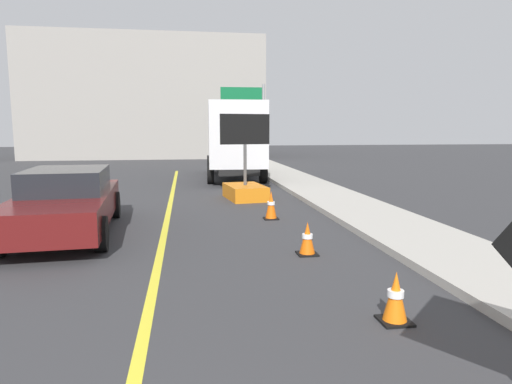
% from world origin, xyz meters
% --- Properties ---
extents(sidewalk_curb, '(2.08, 48.00, 0.14)m').
position_xyz_m(sidewalk_curb, '(5.09, 6.00, 0.07)').
color(sidewalk_curb, '#B2ADA3').
rests_on(sidewalk_curb, ground).
extents(lane_center_stripe, '(0.14, 36.00, 0.01)m').
position_xyz_m(lane_center_stripe, '(0.00, 6.00, 0.00)').
color(lane_center_stripe, yellow).
rests_on(lane_center_stripe, ground).
extents(arrow_board_trailer, '(1.60, 1.93, 2.70)m').
position_xyz_m(arrow_board_trailer, '(2.35, 13.78, 0.48)').
color(arrow_board_trailer, orange).
rests_on(arrow_board_trailer, ground).
extents(box_truck, '(2.70, 7.33, 3.32)m').
position_xyz_m(box_truck, '(2.65, 19.91, 1.80)').
color(box_truck, black).
rests_on(box_truck, ground).
extents(pickup_car, '(2.23, 5.12, 1.38)m').
position_xyz_m(pickup_car, '(-2.06, 9.57, 0.70)').
color(pickup_car, '#591414').
rests_on(pickup_car, ground).
extents(highway_guide_sign, '(2.79, 0.18, 5.00)m').
position_xyz_m(highway_guide_sign, '(4.61, 28.11, 3.42)').
color(highway_guide_sign, gray).
rests_on(highway_guide_sign, ground).
extents(far_building_block, '(17.74, 8.22, 9.10)m').
position_xyz_m(far_building_block, '(-2.41, 37.36, 4.55)').
color(far_building_block, gray).
rests_on(far_building_block, ground).
extents(traffic_cone_near_sign, '(0.36, 0.36, 0.61)m').
position_xyz_m(traffic_cone_near_sign, '(2.87, 4.19, 0.30)').
color(traffic_cone_near_sign, black).
rests_on(traffic_cone_near_sign, ground).
extents(traffic_cone_mid_lane, '(0.36, 0.36, 0.59)m').
position_xyz_m(traffic_cone_mid_lane, '(2.61, 7.14, 0.29)').
color(traffic_cone_mid_lane, black).
rests_on(traffic_cone_mid_lane, ground).
extents(traffic_cone_far_lane, '(0.36, 0.36, 0.71)m').
position_xyz_m(traffic_cone_far_lane, '(2.57, 10.42, 0.35)').
color(traffic_cone_far_lane, black).
rests_on(traffic_cone_far_lane, ground).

